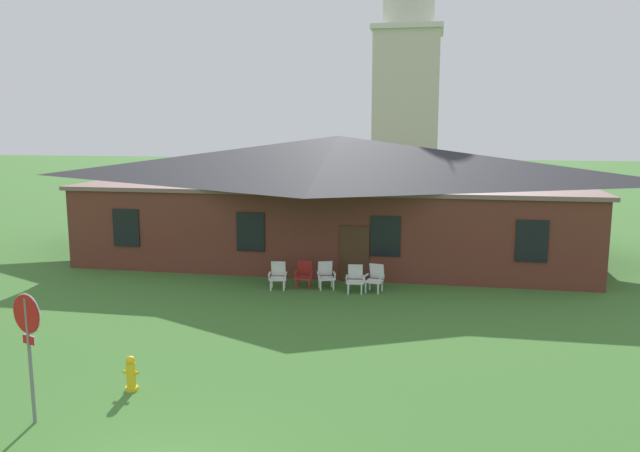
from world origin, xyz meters
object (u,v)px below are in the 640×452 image
lawn_chair_by_porch (278,275)px  lawn_chair_right_end (375,277)px  lawn_chair_left_end (326,275)px  lawn_chair_middle (355,278)px  stop_sign (28,332)px  fire_hydrant (131,374)px  lawn_chair_near_door (304,274)px

lawn_chair_by_porch → lawn_chair_right_end: size_ratio=1.00×
lawn_chair_by_porch → lawn_chair_left_end: bearing=11.9°
lawn_chair_left_end → lawn_chair_middle: bearing=-15.8°
lawn_chair_middle → stop_sign: bearing=-114.7°
lawn_chair_middle → fire_hydrant: size_ratio=1.21×
lawn_chair_left_end → stop_sign: bearing=-109.2°
lawn_chair_near_door → lawn_chair_left_end: bearing=1.4°
stop_sign → fire_hydrant: (1.15, 1.75, -1.48)m
stop_sign → lawn_chair_by_porch: (2.17, 10.70, -1.36)m
lawn_chair_by_porch → lawn_chair_near_door: bearing=20.7°
lawn_chair_middle → fire_hydrant: 9.76m
fire_hydrant → lawn_chair_right_end: bearing=64.1°
stop_sign → lawn_chair_near_door: stop_sign is taller
lawn_chair_middle → lawn_chair_left_end: bearing=164.2°
lawn_chair_by_porch → lawn_chair_near_door: size_ratio=1.00×
lawn_chair_left_end → lawn_chair_right_end: size_ratio=1.00×
stop_sign → lawn_chair_left_end: size_ratio=2.74×
stop_sign → fire_hydrant: 2.57m
stop_sign → lawn_chair_right_end: size_ratio=2.74×
lawn_chair_near_door → lawn_chair_middle: 1.92m
lawn_chair_by_porch → lawn_chair_right_end: (3.46, 0.26, 0.00)m
lawn_chair_near_door → fire_hydrant: size_ratio=1.21×
lawn_chair_middle → fire_hydrant: bearing=-112.9°
lawn_chair_left_end → lawn_chair_right_end: same height
stop_sign → lawn_chair_by_porch: bearing=78.5°
stop_sign → lawn_chair_middle: bearing=65.3°
lawn_chair_near_door → lawn_chair_left_end: 0.79m
lawn_chair_near_door → fire_hydrant: bearing=-101.6°
lawn_chair_by_porch → fire_hydrant: bearing=-96.5°
lawn_chair_middle → lawn_chair_by_porch: bearing=-179.2°
stop_sign → lawn_chair_right_end: bearing=62.8°
lawn_chair_middle → lawn_chair_right_end: same height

